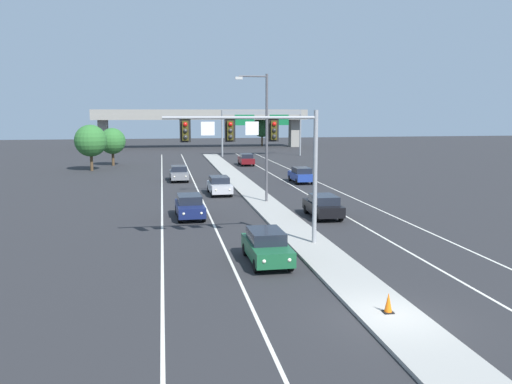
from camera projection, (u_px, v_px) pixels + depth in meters
The scene contains 21 objects.
ground_plane at pixel (392, 319), 18.89m from camera, with size 260.00×260.00×0.00m, color #28282B.
median_island at pixel (281, 218), 36.40m from camera, with size 2.40×110.00×0.15m, color #9E9B93.
lane_stripe_oncoming_center at pixel (204, 204), 42.43m from camera, with size 0.14×100.00×0.01m, color silver.
lane_stripe_receding_center at pixel (318, 200), 44.04m from camera, with size 0.14×100.00×0.01m, color silver.
edge_stripe_left at pixel (162, 205), 41.87m from camera, with size 0.14×100.00×0.01m, color silver.
edge_stripe_right at pixel (356, 199), 44.60m from camera, with size 0.14×100.00×0.01m, color silver.
overhead_signal_mast at pixel (263, 145), 27.99m from camera, with size 8.17×0.44×7.20m.
street_lamp_median at pixel (264, 130), 41.90m from camera, with size 2.58×0.28×10.00m.
car_oncoming_green at pixel (267, 246), 25.81m from camera, with size 1.86×4.49×1.58m.
car_oncoming_navy at pixel (190, 206), 36.72m from camera, with size 1.93×4.51×1.58m.
car_oncoming_silver at pixel (219, 185), 47.13m from camera, with size 1.89×4.50×1.58m.
car_oncoming_grey at pixel (179, 173), 56.31m from camera, with size 1.90×4.50×1.58m.
car_receding_black at pixel (323, 206), 36.88m from camera, with size 1.84×4.48×1.58m.
car_receding_blue at pixel (301, 175), 54.91m from camera, with size 1.84×4.48×1.58m.
car_receding_darkred at pixel (246, 159), 72.66m from camera, with size 1.89×4.50×1.58m.
traffic_cone_median_nose at pixel (388, 303), 19.02m from camera, with size 0.36×0.36×0.74m.
highway_sign_gantry at pixel (262, 118), 86.75m from camera, with size 13.28×0.42×7.50m.
overpass_bridge at pixel (201, 119), 107.08m from camera, with size 42.40×6.40×7.65m.
tree_far_left_c at pixel (112, 141), 71.90m from camera, with size 3.50×3.50×5.07m.
tree_far_right_a at pixel (262, 127), 112.67m from camera, with size 4.23×4.23×6.12m.
tree_far_left_b at pixel (91, 141), 65.50m from camera, with size 3.92×3.92×5.68m.
Camera 1 is at (-7.85, -16.90, 7.27)m, focal length 37.46 mm.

